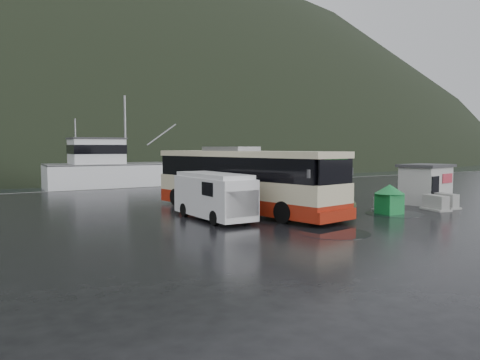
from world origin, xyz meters
TOP-DOWN VIEW (x-y plane):
  - ground at (0.00, 0.00)m, footprint 160.00×160.00m
  - harbor_water at (0.00, 110.00)m, footprint 300.00×180.00m
  - quay_edge at (0.00, 20.00)m, footprint 160.00×0.60m
  - coach_bus at (-0.63, 1.97)m, footprint 5.12×13.06m
  - white_van at (-3.32, 0.47)m, footprint 1.99×5.53m
  - waste_bin_left at (5.47, -2.91)m, footprint 1.19×1.19m
  - waste_bin_right at (3.90, -0.74)m, footprint 1.27×1.27m
  - dome_tent at (2.91, -1.34)m, footprint 1.98×2.76m
  - ticket_kiosk at (10.92, -1.15)m, footprint 3.52×2.88m
  - jersey_barrier_a at (6.31, -2.07)m, footprint 1.03×1.65m
  - jersey_barrier_b at (8.86, -3.32)m, footprint 1.26×1.86m
  - jersey_barrier_c at (10.12, -3.03)m, footprint 1.09×1.83m
  - fishing_trawler at (4.43, 27.45)m, footprint 25.84×7.25m
  - puddles at (2.89, -2.09)m, footprint 9.68×13.49m

SIDE VIEW (x-z plane):
  - ground at x=0.00m, z-range 0.00..0.00m
  - harbor_water at x=0.00m, z-range -0.01..0.01m
  - quay_edge at x=0.00m, z-range -0.75..0.75m
  - coach_bus at x=-0.63m, z-range -1.80..1.80m
  - white_van at x=-3.32m, z-range -1.15..1.15m
  - waste_bin_left at x=5.47m, z-range -0.79..0.79m
  - waste_bin_right at x=3.90m, z-range -0.69..0.69m
  - dome_tent at x=2.91m, z-range -0.54..0.54m
  - ticket_kiosk at x=10.92m, z-range -1.24..1.24m
  - jersey_barrier_a at x=6.31m, z-range -0.38..0.38m
  - jersey_barrier_b at x=8.86m, z-range -0.42..0.42m
  - jersey_barrier_c at x=10.12m, z-range -0.43..0.43m
  - fishing_trawler at x=4.43m, z-range -5.11..5.11m
  - puddles at x=2.89m, z-range 0.00..0.01m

